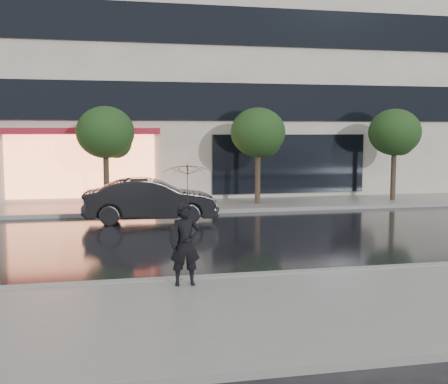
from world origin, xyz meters
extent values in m
plane|color=black|center=(0.00, 0.00, 0.00)|extent=(120.00, 120.00, 0.00)
cube|color=slate|center=(0.00, -3.25, 0.06)|extent=(60.00, 4.50, 0.12)
cube|color=slate|center=(0.00, 10.25, 0.06)|extent=(60.00, 3.50, 0.12)
cube|color=gray|center=(0.00, -1.00, 0.07)|extent=(60.00, 0.25, 0.14)
cube|color=gray|center=(0.00, 8.50, 0.07)|extent=(60.00, 0.25, 0.14)
cube|color=beige|center=(0.00, 18.00, 9.00)|extent=(30.00, 12.00, 18.00)
cube|color=black|center=(0.00, 11.94, 4.30)|extent=(28.00, 0.12, 1.60)
cube|color=black|center=(0.00, 11.94, 7.50)|extent=(28.00, 0.12, 1.60)
cube|color=#FF8C59|center=(-4.00, 11.92, 1.60)|extent=(6.00, 0.10, 2.60)
cube|color=#A6192B|center=(-4.00, 11.59, 3.05)|extent=(6.40, 0.70, 0.25)
cube|color=black|center=(5.00, 11.94, 1.60)|extent=(7.00, 0.10, 2.60)
cylinder|color=#33261C|center=(-3.00, 10.00, 1.10)|extent=(0.22, 0.22, 2.20)
ellipsoid|color=black|center=(-3.00, 10.00, 3.00)|extent=(2.20, 2.20, 1.98)
sphere|color=black|center=(-2.60, 10.20, 2.60)|extent=(1.20, 1.20, 1.20)
cylinder|color=#33261C|center=(3.00, 10.00, 1.10)|extent=(0.22, 0.22, 2.20)
ellipsoid|color=black|center=(3.00, 10.00, 3.00)|extent=(2.20, 2.20, 1.98)
sphere|color=black|center=(3.40, 10.20, 2.60)|extent=(1.20, 1.20, 1.20)
cylinder|color=#33261C|center=(9.00, 10.00, 1.10)|extent=(0.22, 0.22, 2.20)
ellipsoid|color=black|center=(9.00, 10.00, 3.00)|extent=(2.20, 2.20, 1.98)
sphere|color=black|center=(9.40, 10.20, 2.60)|extent=(1.20, 1.20, 1.20)
imported|color=black|center=(-1.56, 6.96, 0.73)|extent=(4.53, 1.84, 1.46)
imported|color=black|center=(-1.58, -1.50, 0.91)|extent=(0.58, 0.38, 1.58)
imported|color=#370A0A|center=(-1.53, -1.50, 1.99)|extent=(0.99, 1.01, 0.90)
cylinder|color=black|center=(-1.53, -1.50, 1.49)|extent=(0.02, 0.02, 0.79)
cube|color=black|center=(-1.81, -1.55, 1.10)|extent=(0.11, 0.29, 0.34)
camera|label=1|loc=(-3.03, -11.85, 3.02)|focal=45.00mm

